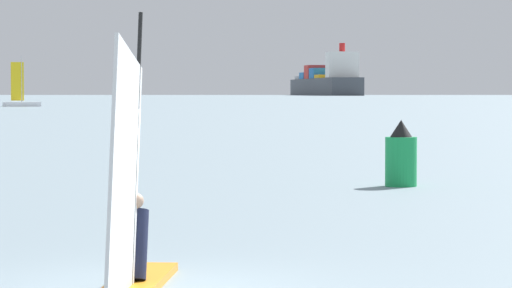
{
  "coord_description": "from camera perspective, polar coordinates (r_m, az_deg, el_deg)",
  "views": [
    {
      "loc": [
        0.26,
        -16.55,
        2.75
      ],
      "look_at": [
        2.52,
        10.4,
        1.56
      ],
      "focal_mm": 83.9,
      "sensor_mm": 36.0,
      "label": 1
    }
  ],
  "objects": [
    {
      "name": "channel_buoy",
      "position": [
        34.87,
        6.93,
        -0.61
      ],
      "size": [
        0.92,
        0.92,
        1.93
      ],
      "color": "#19994C",
      "rests_on": "ground_plane"
    },
    {
      "name": "cargo_ship",
      "position": [
        888.97,
        3.29,
        2.93
      ],
      "size": [
        30.77,
        174.38,
        36.19
      ],
      "rotation": [
        0.0,
        0.0,
        1.62
      ],
      "color": "#3F444C",
      "rests_on": "ground_plane"
    },
    {
      "name": "windsurfer",
      "position": [
        16.53,
        -5.9,
        -3.69
      ],
      "size": [
        1.11,
        3.79,
        3.97
      ],
      "rotation": [
        0.0,
        0.0,
        1.41
      ],
      "color": "orange",
      "rests_on": "ground_plane"
    },
    {
      "name": "small_sailboat",
      "position": [
        225.04,
        -11.12,
        1.98
      ],
      "size": [
        7.13,
        4.43,
        9.31
      ],
      "rotation": [
        0.0,
        0.0,
        0.31
      ],
      "color": "white",
      "rests_on": "ground_plane"
    }
  ]
}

